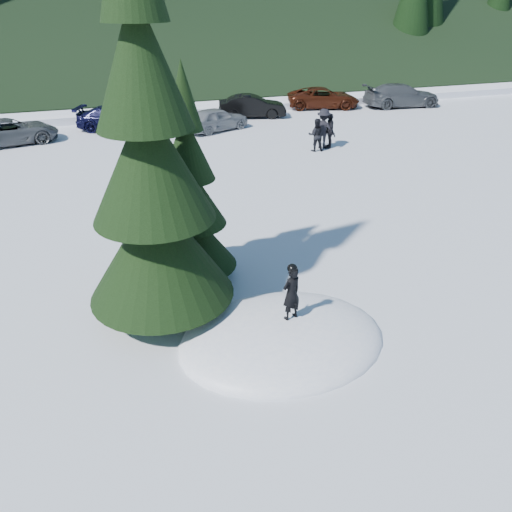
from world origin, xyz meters
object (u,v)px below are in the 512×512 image
object	(u,v)px
car_6	(323,98)
adult_0	(316,135)
adult_1	(330,131)
adult_2	(323,129)
car_2	(10,131)
car_4	(216,119)
spruce_short	(190,203)
car_3	(118,118)
car_7	(402,95)
child_skier	(291,293)
car_5	(252,106)
spruce_tall	(152,177)

from	to	relation	value
car_6	adult_0	bearing A→B (deg)	168.62
adult_0	adult_1	distance (m)	0.90
adult_0	adult_2	bearing A→B (deg)	-135.01
car_2	car_4	world-z (taller)	car_4
car_2	spruce_short	bearing A→B (deg)	-173.51
adult_2	car_3	distance (m)	11.16
adult_0	car_2	distance (m)	14.81
spruce_short	car_6	world-z (taller)	spruce_short
car_7	spruce_short	bearing A→B (deg)	141.08
adult_1	car_3	distance (m)	11.44
spruce_short	child_skier	world-z (taller)	spruce_short
adult_1	car_2	size ratio (longest dim) A/B	0.37
child_skier	car_5	xyz separation A→B (m)	(5.92, 20.63, -0.44)
child_skier	car_2	distance (m)	20.08
spruce_tall	car_6	world-z (taller)	spruce_tall
car_2	car_7	world-z (taller)	car_7
spruce_tall	car_6	bearing A→B (deg)	56.10
spruce_short	car_6	xyz separation A→B (m)	(12.51, 18.71, -1.47)
child_skier	car_4	distance (m)	18.45
adult_1	car_6	xyz separation A→B (m)	(3.74, 8.59, -0.17)
adult_1	spruce_short	bearing A→B (deg)	-24.78
spruce_tall	adult_0	distance (m)	14.56
spruce_short	car_6	size ratio (longest dim) A/B	1.17
car_5	car_6	world-z (taller)	car_5
spruce_short	car_7	xyz separation A→B (m)	(17.51, 17.46, -1.39)
child_skier	car_2	world-z (taller)	child_skier
adult_0	adult_2	world-z (taller)	adult_2
car_5	car_7	distance (m)	10.18
spruce_short	car_5	xyz separation A→B (m)	(7.33, 17.53, -1.45)
spruce_tall	adult_0	xyz separation A→B (m)	(8.92, 11.22, -2.57)
adult_1	car_5	size ratio (longest dim) A/B	0.41
car_2	adult_0	bearing A→B (deg)	-126.72
car_3	car_5	xyz separation A→B (m)	(7.82, 0.68, 0.02)
car_2	car_3	world-z (taller)	car_3
child_skier	car_2	xyz separation A→B (m)	(-7.10, 18.77, -0.48)
adult_0	adult_1	world-z (taller)	adult_1
car_4	car_6	bearing A→B (deg)	-88.37
adult_1	adult_2	bearing A→B (deg)	-83.35
car_5	adult_2	bearing A→B (deg)	-157.39
child_skier	adult_2	xyz separation A→B (m)	(7.04, 13.28, -0.17)
child_skier	car_6	bearing A→B (deg)	-135.60
adult_1	car_2	world-z (taller)	adult_1
child_skier	car_3	distance (m)	20.05
car_3	car_6	distance (m)	13.13
car_2	car_5	bearing A→B (deg)	-95.33
adult_0	adult_2	xyz separation A→B (m)	(0.54, 0.35, 0.17)
spruce_tall	car_2	xyz separation A→B (m)	(-4.69, 17.06, -2.71)
adult_2	car_2	size ratio (longest dim) A/B	0.42
child_skier	car_4	xyz separation A→B (m)	(3.08, 18.18, -0.48)
spruce_tall	car_3	distance (m)	18.45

